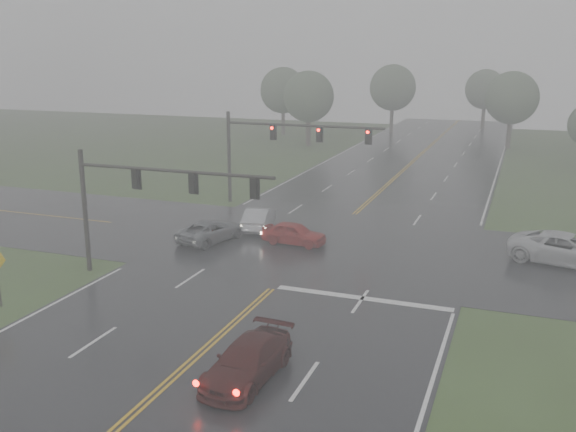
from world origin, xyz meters
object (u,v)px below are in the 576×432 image
at_px(sedan_red, 294,244).
at_px(signal_gantry_near, 137,192).
at_px(car_grey, 211,241).
at_px(signal_gantry_far, 274,141).
at_px(sedan_maroon, 248,379).
at_px(sedan_silver, 259,229).
at_px(pickup_white, 565,264).

bearing_deg(sedan_red, signal_gantry_near, 151.63).
xyz_separation_m(car_grey, signal_gantry_far, (0.12, 10.30, 4.89)).
height_order(sedan_maroon, sedan_silver, sedan_silver).
bearing_deg(signal_gantry_far, sedan_maroon, -70.43).
bearing_deg(sedan_silver, car_grey, 53.01).
bearing_deg(car_grey, signal_gantry_far, -76.05).
relative_size(sedan_maroon, signal_gantry_far, 0.39).
xyz_separation_m(sedan_maroon, pickup_white, (11.20, 17.82, 0.00)).
bearing_deg(pickup_white, sedan_silver, 101.32).
relative_size(sedan_maroon, sedan_silver, 1.09).
xyz_separation_m(sedan_maroon, signal_gantry_far, (-8.99, 25.27, 4.89)).
bearing_deg(pickup_white, signal_gantry_near, 129.38).
relative_size(sedan_silver, car_grey, 0.93).
height_order(pickup_white, signal_gantry_far, signal_gantry_far).
relative_size(car_grey, signal_gantry_far, 0.39).
xyz_separation_m(sedan_red, signal_gantry_far, (-4.88, 9.12, 4.89)).
xyz_separation_m(car_grey, pickup_white, (20.31, 2.85, 0.00)).
xyz_separation_m(sedan_maroon, sedan_silver, (-7.44, 18.56, 0.00)).
xyz_separation_m(pickup_white, signal_gantry_far, (-20.19, 7.45, 4.89)).
relative_size(pickup_white, signal_gantry_far, 0.50).
xyz_separation_m(sedan_silver, car_grey, (-1.67, -3.58, 0.00)).
relative_size(sedan_red, sedan_silver, 0.90).
xyz_separation_m(sedan_maroon, car_grey, (-9.11, 14.97, 0.00)).
relative_size(sedan_maroon, signal_gantry_near, 0.44).
bearing_deg(sedan_red, signal_gantry_far, 32.55).
height_order(sedan_red, car_grey, sedan_red).
relative_size(sedan_red, signal_gantry_near, 0.36).
bearing_deg(signal_gantry_near, sedan_maroon, -39.63).
distance_m(sedan_silver, pickup_white, 18.66).
distance_m(sedan_silver, signal_gantry_far, 8.45).
bearing_deg(sedan_red, sedan_maroon, -161.36).
distance_m(sedan_red, signal_gantry_far, 11.45).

